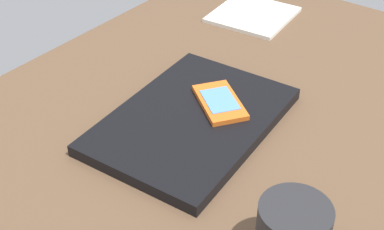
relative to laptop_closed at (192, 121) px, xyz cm
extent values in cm
cube|color=brown|center=(2.97, 4.41, -2.45)|extent=(120.00, 80.00, 3.00)
cube|color=black|center=(0.00, 0.00, 0.00)|extent=(33.03, 24.06, 1.89)
cube|color=orange|center=(-4.99, 1.67, 1.36)|extent=(10.93, 11.98, 0.82)
cube|color=#5993E0|center=(-4.99, 1.67, 1.84)|extent=(7.54, 7.98, 0.14)
cube|color=white|center=(-37.96, -12.60, -0.55)|extent=(17.30, 16.83, 0.80)
camera|label=1|loc=(52.28, 39.59, 49.54)|focal=50.03mm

